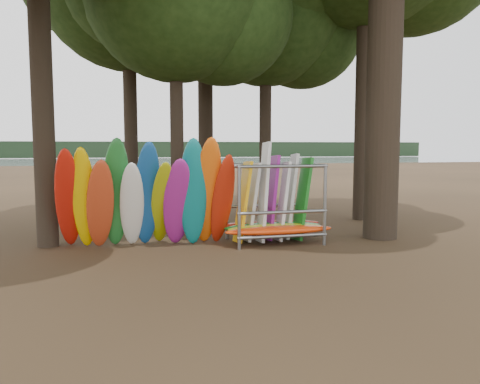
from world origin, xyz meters
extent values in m
plane|color=#47331E|center=(0.00, 0.00, 0.00)|extent=(120.00, 120.00, 0.00)
plane|color=gray|center=(0.00, 60.00, 0.00)|extent=(160.00, 160.00, 0.00)
cube|color=black|center=(0.00, 110.00, 2.00)|extent=(160.00, 4.00, 4.00)
cylinder|color=black|center=(-2.76, 6.39, 5.10)|extent=(0.49, 0.49, 10.21)
cylinder|color=black|center=(0.27, 7.83, 6.12)|extent=(0.60, 0.60, 12.25)
cylinder|color=black|center=(2.45, 6.58, 4.77)|extent=(0.47, 0.47, 9.55)
ellipsoid|color=black|center=(2.45, 6.58, 8.11)|extent=(7.03, 7.03, 6.11)
cylinder|color=black|center=(-1.38, 3.59, 4.42)|extent=(0.42, 0.42, 8.85)
cylinder|color=black|center=(5.42, 4.27, 6.54)|extent=(0.51, 0.51, 13.07)
ellipsoid|color=red|center=(-4.45, 1.25, 1.33)|extent=(0.75, 1.89, 2.81)
ellipsoid|color=#FFCB03|center=(-4.05, 1.17, 1.35)|extent=(0.61, 1.51, 2.82)
ellipsoid|color=red|center=(-3.65, 1.07, 1.19)|extent=(0.89, 1.56, 2.52)
ellipsoid|color=#22722C|center=(-3.25, 1.27, 1.46)|extent=(0.87, 1.38, 3.02)
ellipsoid|color=white|center=(-2.86, 1.17, 1.15)|extent=(0.64, 1.38, 2.41)
ellipsoid|color=#154B8E|center=(-2.46, 1.22, 1.41)|extent=(0.83, 1.39, 2.92)
ellipsoid|color=#A3AC0F|center=(-2.06, 1.23, 1.15)|extent=(0.71, 1.67, 2.44)
ellipsoid|color=#991F82|center=(-1.66, 1.05, 1.20)|extent=(0.83, 1.34, 2.50)
ellipsoid|color=#0E777A|center=(-1.26, 0.95, 1.46)|extent=(0.84, 1.22, 3.00)
ellipsoid|color=#FF6411|center=(-0.87, 0.99, 1.47)|extent=(0.77, 1.46, 3.04)
ellipsoid|color=red|center=(-0.47, 0.94, 1.25)|extent=(0.76, 1.39, 2.60)
ellipsoid|color=#FD400E|center=(1.04, 0.58, 0.42)|extent=(3.06, 0.55, 0.24)
ellipsoid|color=#C1CA1A|center=(1.04, 0.93, 0.42)|extent=(2.77, 0.55, 0.24)
ellipsoid|color=#1A761D|center=(1.04, 1.19, 0.42)|extent=(2.84, 0.55, 0.24)
ellipsoid|color=#B61D0D|center=(1.04, 1.54, 0.42)|extent=(3.13, 0.55, 0.24)
cube|color=#F3AE0C|center=(0.17, 1.22, 1.14)|extent=(0.51, 0.79, 2.30)
cube|color=silver|center=(0.46, 1.31, 1.11)|extent=(0.47, 0.76, 2.25)
cube|color=silver|center=(0.75, 1.14, 1.40)|extent=(0.34, 0.79, 2.83)
cube|color=#8B1784|center=(1.04, 1.36, 1.21)|extent=(0.44, 0.79, 2.46)
cube|color=silver|center=(1.33, 1.16, 1.13)|extent=(0.44, 0.74, 2.28)
cube|color=silver|center=(1.63, 1.36, 1.24)|extent=(0.46, 0.76, 2.50)
cube|color=#1A751D|center=(1.92, 1.16, 1.19)|extent=(0.54, 0.80, 2.40)
camera|label=1|loc=(-3.03, -11.36, 2.68)|focal=35.00mm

